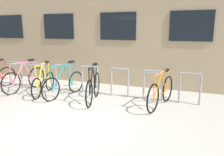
% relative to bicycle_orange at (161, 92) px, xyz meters
% --- Properties ---
extents(ground_plane, '(42.00, 42.00, 0.00)m').
position_rel_bicycle_orange_xyz_m(ground_plane, '(-1.82, -1.44, -0.40)').
color(ground_plane, '#B2ADA0').
extents(storefront_building, '(28.00, 7.92, 5.06)m').
position_rel_bicycle_orange_xyz_m(storefront_building, '(-1.82, 5.69, 2.13)').
color(storefront_building, tan).
rests_on(storefront_building, ground).
extents(bike_rack, '(6.58, 0.05, 0.87)m').
position_rel_bicycle_orange_xyz_m(bike_rack, '(-2.30, 0.46, 0.13)').
color(bike_rack, gray).
rests_on(bike_rack, ground).
extents(bicycle_orange, '(0.52, 1.77, 1.00)m').
position_rel_bicycle_orange_xyz_m(bicycle_orange, '(0.00, 0.00, 0.00)').
color(bicycle_orange, black).
rests_on(bicycle_orange, ground).
extents(bicycle_yellow, '(0.52, 1.58, 1.03)m').
position_rel_bicycle_orange_xyz_m(bicycle_yellow, '(-3.61, -0.15, -0.03)').
color(bicycle_yellow, black).
rests_on(bicycle_yellow, ground).
extents(bicycle_pink, '(0.44, 1.76, 1.03)m').
position_rel_bicycle_orange_xyz_m(bicycle_pink, '(-4.46, -0.03, -0.00)').
color(bicycle_pink, black).
rests_on(bicycle_pink, ground).
extents(bicycle_black, '(0.53, 1.70, 1.10)m').
position_rel_bicycle_orange_xyz_m(bicycle_black, '(-1.86, -0.23, 0.01)').
color(bicycle_black, black).
rests_on(bicycle_black, ground).
extents(bicycle_teal, '(0.50, 1.75, 1.06)m').
position_rel_bicycle_orange_xyz_m(bicycle_teal, '(-2.88, -0.11, -0.01)').
color(bicycle_teal, black).
rests_on(bicycle_teal, ground).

